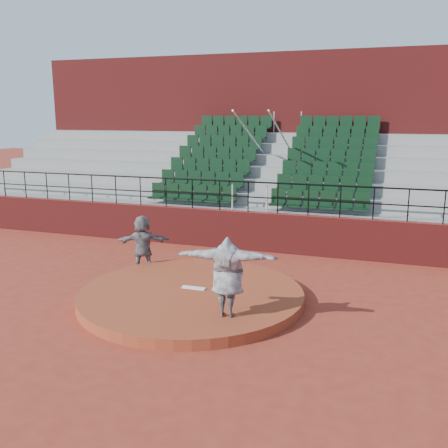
# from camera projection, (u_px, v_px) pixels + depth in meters

# --- Properties ---
(ground) EXTENTS (90.00, 90.00, 0.00)m
(ground) POSITION_uv_depth(u_px,v_px,m) (191.00, 300.00, 12.29)
(ground) COLOR maroon
(ground) RESTS_ON ground
(pitchers_mound) EXTENTS (5.50, 5.50, 0.25)m
(pitchers_mound) POSITION_uv_depth(u_px,v_px,m) (191.00, 295.00, 12.26)
(pitchers_mound) COLOR brown
(pitchers_mound) RESTS_ON ground
(pitching_rubber) EXTENTS (0.60, 0.15, 0.03)m
(pitching_rubber) POSITION_uv_depth(u_px,v_px,m) (194.00, 288.00, 12.37)
(pitching_rubber) COLOR white
(pitching_rubber) RESTS_ON pitchers_mound
(boundary_wall) EXTENTS (24.00, 0.30, 1.30)m
(boundary_wall) POSITION_uv_depth(u_px,v_px,m) (248.00, 231.00, 16.77)
(boundary_wall) COLOR maroon
(boundary_wall) RESTS_ON ground
(wall_railing) EXTENTS (24.04, 0.05, 1.03)m
(wall_railing) POSITION_uv_depth(u_px,v_px,m) (248.00, 190.00, 16.47)
(wall_railing) COLOR black
(wall_railing) RESTS_ON boundary_wall
(seating_deck) EXTENTS (24.00, 5.97, 4.63)m
(seating_deck) POSITION_uv_depth(u_px,v_px,m) (273.00, 192.00, 19.97)
(seating_deck) COLOR gray
(seating_deck) RESTS_ON ground
(press_box_facade) EXTENTS (24.00, 3.00, 7.10)m
(press_box_facade) POSITION_uv_depth(u_px,v_px,m) (294.00, 135.00, 23.18)
(press_box_facade) COLOR maroon
(press_box_facade) RESTS_ON ground
(pitcher) EXTENTS (2.20, 0.86, 1.74)m
(pitcher) POSITION_uv_depth(u_px,v_px,m) (227.00, 277.00, 10.53)
(pitcher) COLOR black
(pitcher) RESTS_ON pitchers_mound
(fielder) EXTENTS (1.60, 1.05, 1.65)m
(fielder) POSITION_uv_depth(u_px,v_px,m) (143.00, 243.00, 14.47)
(fielder) COLOR black
(fielder) RESTS_ON ground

